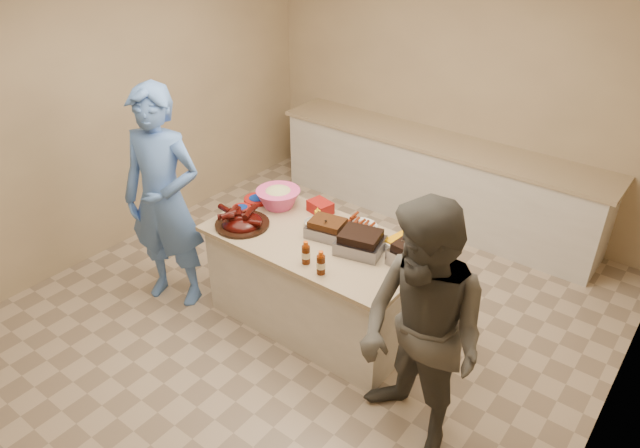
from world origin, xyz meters
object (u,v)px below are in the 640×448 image
Objects in this scene: bbq_bottle_a at (306,263)px; guest_gray at (409,436)px; island at (316,320)px; bbq_bottle_b at (321,273)px; plastic_cup at (271,194)px; mustard_bottle at (318,221)px; rib_platter at (242,225)px; coleslaw_bowl at (279,206)px; roasting_pan at (413,263)px; guest_blue at (179,294)px.

bbq_bottle_a is 0.10× the size of guest_gray.
island is 0.94m from bbq_bottle_b.
bbq_bottle_b is 1.68× the size of plastic_cup.
island is 13.36× the size of mustard_bottle.
coleslaw_bowl is (0.02, 0.42, 0.00)m from rib_platter.
mustard_bottle is 1.19× the size of plastic_cup.
bbq_bottle_b reaches higher than rib_platter.
coleslaw_bowl is at bearing 159.74° from island.
roasting_pan is at bearing 11.20° from island.
mustard_bottle is (-0.14, 0.21, 0.82)m from island.
mustard_bottle is 1.76m from guest_gray.
bbq_bottle_a is 1.66× the size of plastic_cup.
island reaches higher than guest_blue.
island is at bearing -163.45° from roasting_pan.
plastic_cup is 1.22m from guest_blue.
mustard_bottle reaches higher than guest_gray.
plastic_cup is at bearing 145.13° from bbq_bottle_a.
bbq_bottle_a is (0.71, -0.51, 0.00)m from coleslaw_bowl.
coleslaw_bowl is at bearing 87.38° from rib_platter.
plastic_cup is (-0.61, 0.12, 0.00)m from mustard_bottle.
roasting_pan reaches higher than plastic_cup.
bbq_bottle_a is (0.15, -0.31, 0.82)m from island.
coleslaw_bowl reaches higher than island.
guest_gray is at bearing -23.04° from coleslaw_bowl.
plastic_cup is at bearing 156.66° from island.
bbq_bottle_a is 0.60m from mustard_bottle.
guest_gray is (2.41, -0.08, 0.00)m from guest_blue.
rib_platter is at bearing -92.62° from coleslaw_bowl.
island is at bearing -54.87° from mustard_bottle.
bbq_bottle_a is 1.10m from plastic_cup.
coleslaw_bowl reaches higher than guest_gray.
rib_platter is 2.40× the size of bbq_bottle_b.
coleslaw_bowl is at bearing 144.19° from bbq_bottle_a.
bbq_bottle_b is 1.26m from plastic_cup.
roasting_pan is 0.79× the size of coleslaw_bowl.
island is 4.63× the size of coleslaw_bowl.
rib_platter is (-0.58, -0.21, 0.82)m from island.
island is at bearing 176.21° from guest_gray.
plastic_cup is (-1.52, 0.17, 0.00)m from roasting_pan.
rib_platter is 0.23× the size of guest_blue.
roasting_pan is 0.17× the size of guest_gray.
bbq_bottle_b is (0.89, -0.13, 0.00)m from rib_platter.
roasting_pan is at bearing -3.18° from mustard_bottle.
mustard_bottle is at bearing -178.09° from roasting_pan.
plastic_cup is at bearing 178.86° from roasting_pan.
plastic_cup is 0.06× the size of guest_gray.
coleslaw_bowl reaches higher than roasting_pan.
roasting_pan is 0.91m from mustard_bottle.
bbq_bottle_b reaches higher than island.
bbq_bottle_a reaches higher than guest_gray.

